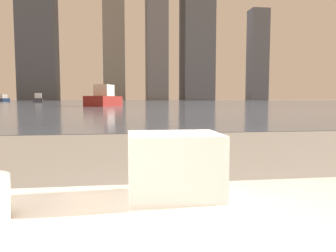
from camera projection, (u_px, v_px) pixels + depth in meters
name	position (u px, v px, depth m)	size (l,w,h in m)	color
towel_stack	(174.00, 165.00, 0.82)	(0.23, 0.18, 0.16)	white
harbor_water	(124.00, 102.00, 61.11)	(180.00, 110.00, 0.01)	slate
harbor_boat_0	(4.00, 99.00, 69.22)	(3.35, 4.28, 1.55)	navy
harbor_boat_1	(38.00, 99.00, 56.42)	(2.34, 4.51, 1.61)	#2D2D33
harbor_boat_2	(120.00, 100.00, 63.86)	(1.09, 2.63, 0.96)	#4C4C51
harbor_boat_3	(104.00, 99.00, 30.85)	(3.41, 5.64, 2.00)	maroon
skyline_tower_1	(38.00, 37.00, 110.69)	(12.60, 7.84, 42.71)	#4C515B
skyline_tower_3	(156.00, 5.00, 115.16)	(7.15, 12.35, 66.73)	slate
skyline_tower_4	(197.00, 3.00, 117.04)	(10.72, 12.93, 69.23)	slate
skyline_tower_5	(258.00, 55.00, 121.71)	(6.66, 6.05, 33.30)	slate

